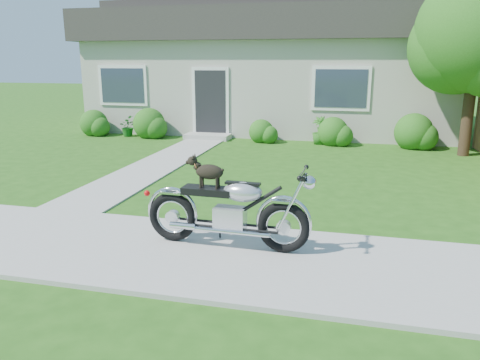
# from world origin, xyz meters

# --- Properties ---
(ground) EXTENTS (80.00, 80.00, 0.00)m
(ground) POSITION_xyz_m (0.00, 0.00, 0.00)
(ground) COLOR #235114
(ground) RESTS_ON ground
(sidewalk) EXTENTS (24.00, 2.20, 0.04)m
(sidewalk) POSITION_xyz_m (0.00, 0.00, 0.02)
(sidewalk) COLOR #9E9B93
(sidewalk) RESTS_ON ground
(walkway) EXTENTS (1.20, 8.00, 0.03)m
(walkway) POSITION_xyz_m (-1.50, 5.00, 0.01)
(walkway) COLOR #9E9B93
(walkway) RESTS_ON ground
(house) EXTENTS (12.60, 7.03, 4.50)m
(house) POSITION_xyz_m (-0.00, 11.99, 2.16)
(house) COLOR #B9B5A7
(house) RESTS_ON ground
(shrub_row) EXTENTS (10.93, 1.06, 1.06)m
(shrub_row) POSITION_xyz_m (-0.09, 8.50, 0.41)
(shrub_row) COLOR #265D18
(shrub_row) RESTS_ON ground
(potted_plant_left) EXTENTS (0.76, 0.76, 0.64)m
(potted_plant_left) POSITION_xyz_m (-4.23, 8.55, 0.32)
(potted_plant_left) COLOR #155216
(potted_plant_left) RESTS_ON ground
(potted_plant_right) EXTENTS (0.52, 0.52, 0.81)m
(potted_plant_right) POSITION_xyz_m (1.97, 8.55, 0.40)
(potted_plant_right) COLOR #28651C
(potted_plant_right) RESTS_ON ground
(motorcycle_with_dog) EXTENTS (2.22, 0.60, 1.18)m
(motorcycle_with_dog) POSITION_xyz_m (1.46, 0.26, 0.55)
(motorcycle_with_dog) COLOR black
(motorcycle_with_dog) RESTS_ON sidewalk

